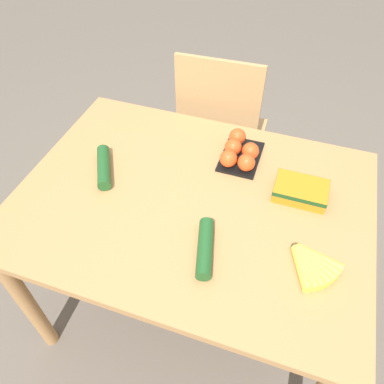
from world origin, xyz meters
TOP-DOWN VIEW (x-y plane):
  - ground_plane at (0.00, 0.00)m, footprint 12.00×12.00m
  - dining_table at (0.00, 0.00)m, footprint 1.23×0.91m
  - chair at (-0.07, 0.67)m, footprint 0.43×0.41m
  - banana_bunch at (0.42, -0.15)m, footprint 0.16×0.16m
  - tomato_pack at (0.11, 0.25)m, footprint 0.15×0.21m
  - carrot_bag at (0.35, 0.13)m, footprint 0.18×0.13m
  - cucumber_near at (-0.35, 0.02)m, footprint 0.14×0.20m
  - cucumber_far at (0.11, -0.20)m, footprint 0.10×0.21m

SIDE VIEW (x-z plane):
  - ground_plane at x=0.00m, z-range 0.00..0.00m
  - chair at x=-0.07m, z-range 0.02..1.01m
  - dining_table at x=0.00m, z-range 0.28..1.05m
  - banana_bunch at x=0.42m, z-range 0.77..0.80m
  - cucumber_near at x=-0.35m, z-range 0.77..0.82m
  - cucumber_far at x=0.11m, z-range 0.77..0.82m
  - carrot_bag at x=0.35m, z-range 0.77..0.83m
  - tomato_pack at x=0.11m, z-range 0.77..0.84m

